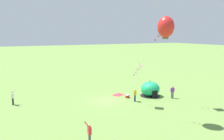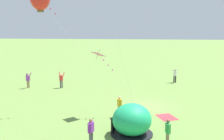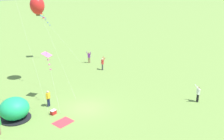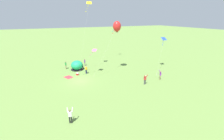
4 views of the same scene
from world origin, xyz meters
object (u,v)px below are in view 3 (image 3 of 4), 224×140
at_px(cooler_box, 53,112).
at_px(person_center_field, 89,57).
at_px(person_arms_raised, 103,63).
at_px(kite_blue, 44,18).
at_px(person_near_tent, 48,98).
at_px(person_flying_kite, 198,93).
at_px(popup_tent, 14,109).
at_px(kite_pink, 47,57).
at_px(kite_red, 37,5).

height_order(cooler_box, person_center_field, person_center_field).
distance_m(person_arms_raised, person_center_field, 3.95).
distance_m(person_center_field, kite_blue, 9.18).
distance_m(cooler_box, person_near_tent, 2.00).
distance_m(person_flying_kite, person_center_field, 18.48).
relative_size(popup_tent, person_flying_kite, 1.49).
bearing_deg(person_flying_kite, person_arms_raised, 110.03).
relative_size(cooler_box, kite_pink, 0.12).
bearing_deg(kite_red, person_near_tent, -97.72).
bearing_deg(person_center_field, kite_blue, 137.60).
xyz_separation_m(kite_blue, kite_pink, (-2.94, -15.20, -1.79)).
xyz_separation_m(person_flying_kite, person_near_tent, (-14.47, 5.72, -0.03)).
xyz_separation_m(person_arms_raised, kite_blue, (-5.95, 8.82, 5.57)).
bearing_deg(kite_pink, person_center_field, 51.00).
distance_m(person_near_tent, kite_red, 10.83).
bearing_deg(kite_blue, cooler_box, -100.57).
bearing_deg(person_center_field, person_arms_raised, -81.71).
bearing_deg(cooler_box, person_center_field, 57.20).
distance_m(popup_tent, kite_pink, 6.13).
bearing_deg(kite_blue, person_near_tent, -101.80).
distance_m(popup_tent, person_center_field, 17.93).
xyz_separation_m(popup_tent, person_flying_kite, (17.83, -4.54, 0.00)).
distance_m(person_arms_raised, kite_blue, 12.01).
relative_size(cooler_box, person_arms_raised, 0.34).
bearing_deg(cooler_box, person_arms_raised, 46.24).
bearing_deg(person_flying_kite, popup_tent, 165.73).
xyz_separation_m(popup_tent, kite_pink, (3.93, 2.80, 3.78)).
height_order(popup_tent, person_flying_kite, popup_tent).
relative_size(person_flying_kite, kite_red, 0.18).
relative_size(kite_blue, kite_pink, 1.34).
relative_size(person_flying_kite, person_arms_raised, 1.00).
relative_size(person_center_field, kite_blue, 0.26).
xyz_separation_m(cooler_box, kite_red, (0.87, 8.49, 9.26)).
relative_size(popup_tent, kite_red, 0.27).
bearing_deg(person_arms_raised, kite_blue, 124.01).
bearing_deg(person_arms_raised, person_near_tent, -139.81).
relative_size(popup_tent, person_near_tent, 1.63).
height_order(popup_tent, kite_pink, kite_pink).
bearing_deg(kite_blue, person_center_field, -42.40).
bearing_deg(kite_blue, person_flying_kite, -64.08).
height_order(person_flying_kite, kite_blue, kite_blue).
bearing_deg(kite_pink, person_near_tent, -109.38).
distance_m(person_center_field, kite_red, 12.80).
height_order(cooler_box, person_near_tent, person_near_tent).
xyz_separation_m(kite_red, kite_pink, (-0.33, -5.01, -4.71)).
bearing_deg(kite_blue, kite_pink, -100.96).
relative_size(person_flying_kite, kite_blue, 0.26).
xyz_separation_m(person_flying_kite, kite_pink, (-13.90, 7.34, 3.78)).
xyz_separation_m(person_flying_kite, kite_blue, (-10.95, 22.54, 5.57)).
height_order(person_flying_kite, person_center_field, same).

